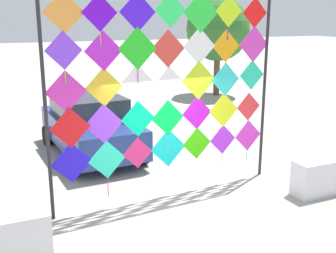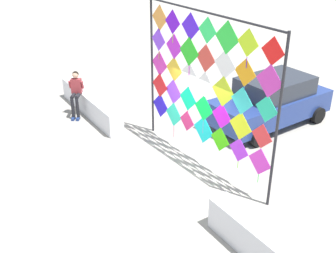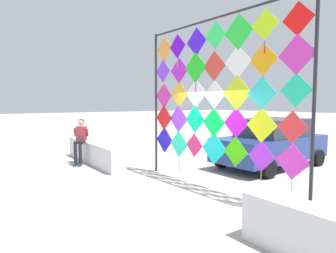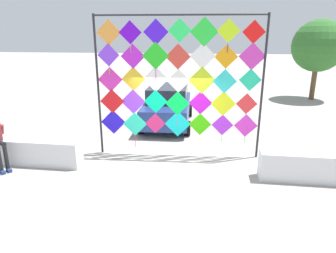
{
  "view_description": "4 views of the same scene",
  "coord_description": "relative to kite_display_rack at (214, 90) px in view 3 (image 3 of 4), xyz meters",
  "views": [
    {
      "loc": [
        -3.41,
        -6.72,
        3.75
      ],
      "look_at": [
        -0.18,
        0.3,
        1.74
      ],
      "focal_mm": 45.26,
      "sensor_mm": 36.0,
      "label": 1
    },
    {
      "loc": [
        8.62,
        -5.56,
        6.46
      ],
      "look_at": [
        -0.1,
        0.07,
        1.3
      ],
      "focal_mm": 45.52,
      "sensor_mm": 36.0,
      "label": 2
    },
    {
      "loc": [
        5.75,
        -4.23,
        2.22
      ],
      "look_at": [
        -0.37,
        0.03,
        1.62
      ],
      "focal_mm": 31.99,
      "sensor_mm": 36.0,
      "label": 3
    },
    {
      "loc": [
        1.12,
        -7.93,
        3.71
      ],
      "look_at": [
        -0.03,
        0.32,
        1.17
      ],
      "focal_mm": 31.72,
      "sensor_mm": 36.0,
      "label": 4
    }
  ],
  "objects": [
    {
      "name": "ground",
      "position": [
        -0.16,
        -1.06,
        -2.53
      ],
      "size": [
        120.0,
        120.0,
        0.0
      ],
      "primitive_type": "plane",
      "color": "#9E998E"
    },
    {
      "name": "plaza_ledge_left",
      "position": [
        -4.81,
        -1.35,
        -2.14
      ],
      "size": [
        4.19,
        0.5,
        0.77
      ],
      "primitive_type": "cube",
      "color": "silver",
      "rests_on": "ground"
    },
    {
      "name": "kite_display_rack",
      "position": [
        0.0,
        0.0,
        0.0
      ],
      "size": [
        5.1,
        0.37,
        4.35
      ],
      "color": "#232328",
      "rests_on": "ground"
    },
    {
      "name": "seated_vendor",
      "position": [
        -4.95,
        -1.8,
        -1.56
      ],
      "size": [
        0.78,
        0.72,
        1.62
      ],
      "color": "black",
      "rests_on": "ground"
    },
    {
      "name": "parked_car",
      "position": [
        -0.78,
        3.49,
        -1.69
      ],
      "size": [
        2.19,
        4.35,
        1.66
      ],
      "color": "navy",
      "rests_on": "ground"
    }
  ]
}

